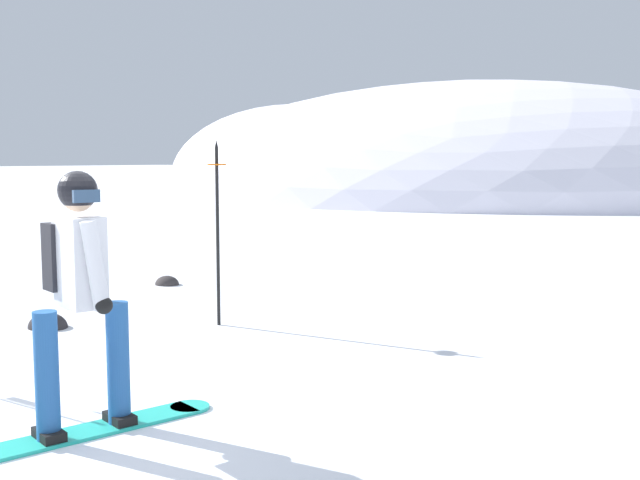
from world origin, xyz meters
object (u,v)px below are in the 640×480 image
rock_dark (167,285)px  rock_mid (48,328)px  piste_marker_near (217,221)px  snowboarder_main (79,295)px

rock_dark → rock_mid: 2.88m
rock_dark → rock_mid: bearing=-71.1°
piste_marker_near → snowboarder_main: bearing=-64.6°
snowboarder_main → rock_mid: size_ratio=3.95×
piste_marker_near → rock_dark: 3.09m
snowboarder_main → piste_marker_near: size_ratio=0.89×
snowboarder_main → piste_marker_near: (-1.42, 2.99, 0.21)m
piste_marker_near → rock_mid: (-1.44, -1.10, -1.13)m
snowboarder_main → rock_mid: 3.55m
snowboarder_main → piste_marker_near: 3.32m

